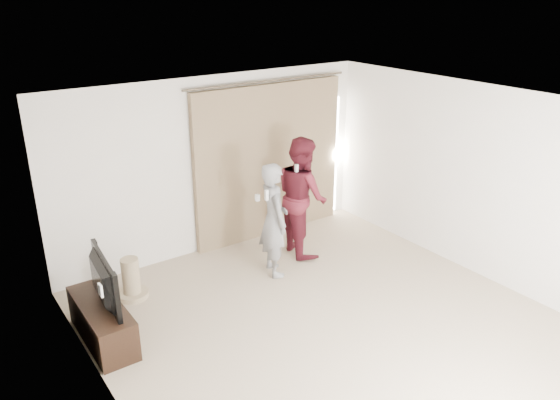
% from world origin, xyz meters
% --- Properties ---
extents(floor, '(5.50, 5.50, 0.00)m').
position_xyz_m(floor, '(0.00, 0.00, 0.00)').
color(floor, '#C8B696').
rests_on(floor, ground).
extents(wall_back, '(5.00, 0.04, 2.60)m').
position_xyz_m(wall_back, '(0.00, 2.75, 1.30)').
color(wall_back, white).
rests_on(wall_back, ground).
extents(wall_left, '(0.04, 5.50, 2.60)m').
position_xyz_m(wall_left, '(-2.50, -0.00, 1.30)').
color(wall_left, white).
rests_on(wall_left, ground).
extents(ceiling, '(5.00, 5.50, 0.01)m').
position_xyz_m(ceiling, '(0.00, 0.00, 2.60)').
color(ceiling, white).
rests_on(ceiling, wall_back).
extents(curtain, '(2.80, 0.11, 2.46)m').
position_xyz_m(curtain, '(0.91, 2.68, 1.20)').
color(curtain, '#8E7857').
rests_on(curtain, ground).
extents(tv_console, '(0.42, 1.21, 0.46)m').
position_xyz_m(tv_console, '(-2.27, 1.37, 0.23)').
color(tv_console, black).
rests_on(tv_console, ground).
extents(tv, '(0.22, 1.00, 0.57)m').
position_xyz_m(tv, '(-2.27, 1.37, 0.75)').
color(tv, black).
rests_on(tv, tv_console).
extents(scratching_post, '(0.41, 0.41, 0.54)m').
position_xyz_m(scratching_post, '(-1.66, 2.07, 0.22)').
color(scratching_post, tan).
rests_on(scratching_post, ground).
extents(person_man, '(0.52, 0.66, 1.60)m').
position_xyz_m(person_man, '(0.20, 1.55, 0.80)').
color(person_man, gray).
rests_on(person_man, ground).
extents(person_woman, '(0.83, 0.98, 1.77)m').
position_xyz_m(person_woman, '(0.92, 1.87, 0.88)').
color(person_woman, '#591723').
rests_on(person_woman, ground).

